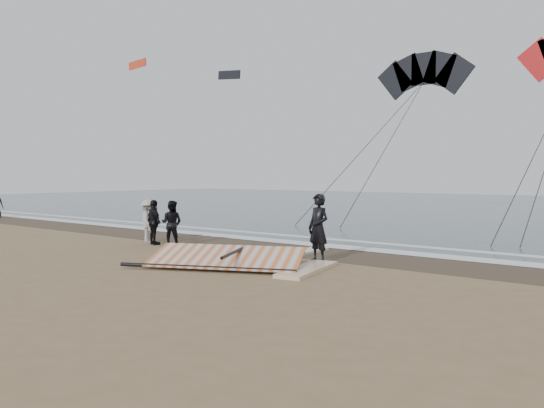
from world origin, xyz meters
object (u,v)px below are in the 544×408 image
(sail_rig, at_px, (228,260))
(man_main, at_px, (318,228))
(board_white, at_px, (307,269))
(board_cream, at_px, (302,252))

(sail_rig, bearing_deg, man_main, 54.47)
(board_white, relative_size, sail_rig, 0.58)
(sail_rig, bearing_deg, board_cream, 85.02)
(board_cream, xyz_separation_m, sail_rig, (-0.28, -3.19, 0.15))
(board_white, distance_m, sail_rig, 2.23)
(board_cream, relative_size, sail_rig, 0.52)
(man_main, height_order, board_white, man_main)
(man_main, xyz_separation_m, board_cream, (-1.26, 1.04, -0.93))
(board_cream, distance_m, sail_rig, 3.21)
(man_main, xyz_separation_m, board_white, (0.56, -1.40, -0.93))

